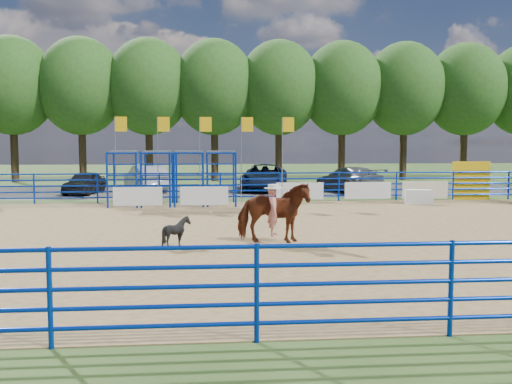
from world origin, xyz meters
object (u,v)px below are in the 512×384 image
(car_c, at_px, (265,177))
(car_d, at_px, (349,179))
(car_a, at_px, (85,183))
(calf, at_px, (177,232))
(announcer_table, at_px, (419,197))
(car_b, at_px, (146,178))
(horse_and_rider, at_px, (273,210))

(car_c, height_order, car_d, car_c)
(car_c, relative_size, car_d, 1.12)
(car_a, bearing_deg, calf, -61.30)
(car_c, bearing_deg, car_d, -7.49)
(announcer_table, relative_size, car_b, 0.27)
(calf, relative_size, car_c, 0.15)
(car_d, bearing_deg, car_b, -26.66)
(announcer_table, height_order, calf, calf)
(calf, height_order, car_c, car_c)
(car_b, bearing_deg, announcer_table, 127.21)
(calf, distance_m, car_d, 19.73)
(announcer_table, relative_size, horse_and_rider, 0.52)
(announcer_table, relative_size, car_d, 0.25)
(calf, bearing_deg, car_a, 20.54)
(calf, bearing_deg, car_c, -12.25)
(announcer_table, distance_m, car_d, 7.04)
(car_b, bearing_deg, car_a, 3.02)
(car_a, bearing_deg, car_b, 33.66)
(horse_and_rider, xyz_separation_m, car_c, (1.67, 18.33, -0.16))
(calf, height_order, car_d, car_d)
(announcer_table, height_order, horse_and_rider, horse_and_rider)
(announcer_table, bearing_deg, car_c, 128.77)
(announcer_table, distance_m, calf, 15.31)
(announcer_table, height_order, car_a, car_a)
(announcer_table, height_order, car_c, car_c)
(horse_and_rider, distance_m, car_a, 19.27)
(announcer_table, bearing_deg, calf, -136.64)
(car_b, relative_size, car_d, 0.91)
(announcer_table, distance_m, car_b, 16.30)
(calf, height_order, car_a, car_a)
(horse_and_rider, xyz_separation_m, calf, (-2.82, -0.44, -0.52))
(car_a, xyz_separation_m, car_d, (15.57, -0.17, 0.10))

